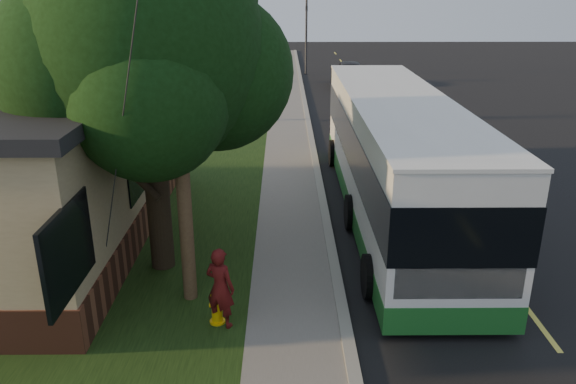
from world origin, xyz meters
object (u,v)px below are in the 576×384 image
object	(u,v)px
utility_pole	(176,91)
distant_car	(350,74)
traffic_signal	(306,32)
skateboarder	(220,288)
transit_bus	(395,154)
leafy_tree	(148,52)
bare_tree_near	(238,79)
fire_hydrant	(217,307)
bare_tree_far	(258,54)

from	to	relation	value
utility_pole	distant_car	bearing A→B (deg)	76.57
traffic_signal	utility_pole	bearing A→B (deg)	-96.58
skateboarder	transit_bus	bearing A→B (deg)	-101.32
leafy_tree	bare_tree_near	bearing A→B (deg)	87.50
traffic_signal	fire_hydrant	bearing A→B (deg)	-95.21
leafy_tree	distant_car	size ratio (longest dim) A/B	1.58
utility_pole	transit_bus	xyz separation A→B (m)	(5.34, 4.91, -2.73)
transit_bus	skateboarder	bearing A→B (deg)	-127.15
utility_pole	traffic_signal	xyz separation A→B (m)	(3.81, 33.01, -1.47)
leafy_tree	bare_tree_far	world-z (taller)	leafy_tree
bare_tree_far	bare_tree_near	bearing A→B (deg)	-92.39
transit_bus	skateboarder	xyz separation A→B (m)	(-4.54, -5.99, -0.98)
utility_pole	leafy_tree	size ratio (longest dim) A/B	1.16
distant_car	bare_tree_near	bearing A→B (deg)	-118.90
transit_bus	bare_tree_far	bearing A→B (deg)	101.81
bare_tree_near	bare_tree_far	distance (m)	12.01
fire_hydrant	bare_tree_near	bearing A→B (deg)	92.86
transit_bus	traffic_signal	bearing A→B (deg)	93.14
bare_tree_near	traffic_signal	distance (m)	16.52
leafy_tree	traffic_signal	world-z (taller)	leafy_tree
bare_tree_near	distant_car	world-z (taller)	bare_tree_near
bare_tree_far	leafy_tree	bearing A→B (deg)	-92.45
transit_bus	distant_car	world-z (taller)	transit_bus
bare_tree_near	bare_tree_far	bearing A→B (deg)	87.61
fire_hydrant	transit_bus	xyz separation A→B (m)	(4.64, 5.90, 1.47)
traffic_signal	bare_tree_far	bearing A→B (deg)	-131.19
bare_tree_near	transit_bus	distance (m)	13.31
traffic_signal	transit_bus	xyz separation A→B (m)	(1.54, -28.10, -1.26)
fire_hydrant	bare_tree_far	bearing A→B (deg)	90.76
fire_hydrant	transit_bus	distance (m)	7.65
bare_tree_near	traffic_signal	xyz separation A→B (m)	(4.00, 16.00, 1.01)
fire_hydrant	bare_tree_near	world-z (taller)	bare_tree_near
utility_pole	transit_bus	world-z (taller)	utility_pole
transit_bus	utility_pole	bearing A→B (deg)	-137.43
utility_pole	skateboarder	distance (m)	3.94
bare_tree_near	skateboarder	bearing A→B (deg)	-86.84
utility_pole	bare_tree_far	bearing A→B (deg)	89.40
fire_hydrant	bare_tree_near	distance (m)	18.10
leafy_tree	bare_tree_near	world-z (taller)	leafy_tree
fire_hydrant	skateboarder	world-z (taller)	skateboarder
fire_hydrant	bare_tree_near	size ratio (longest dim) A/B	0.17
skateboarder	distant_car	world-z (taller)	skateboarder
skateboarder	bare_tree_near	bearing A→B (deg)	-61.00
utility_pole	distant_car	world-z (taller)	utility_pole
utility_pole	traffic_signal	size ratio (longest dim) A/B	1.65
fire_hydrant	skateboarder	xyz separation A→B (m)	(0.10, -0.09, 0.49)
leafy_tree	distant_car	distance (m)	27.40
distant_car	traffic_signal	bearing A→B (deg)	121.28
traffic_signal	skateboarder	xyz separation A→B (m)	(-3.00, -34.09, -2.24)
utility_pole	bare_tree_near	xyz separation A→B (m)	(-0.19, 17.01, -2.48)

